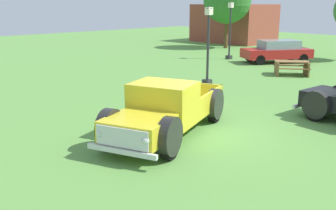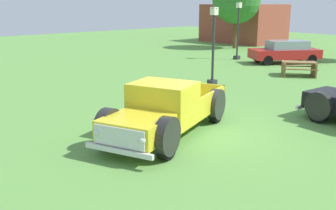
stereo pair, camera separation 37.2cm
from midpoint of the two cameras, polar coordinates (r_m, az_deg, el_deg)
ground_plane at (r=12.43m, az=3.33°, el=-3.57°), size 80.00×80.00×0.00m
pickup_truck_foreground at (r=11.48m, az=-1.75°, el=-1.02°), size 3.70×5.69×1.64m
sedan_distant_a at (r=27.21m, az=15.23°, el=7.62°), size 3.91×4.73×1.48m
lamp_post_near at (r=18.98m, az=5.30°, el=8.83°), size 0.36×0.36×3.76m
lamp_post_far at (r=28.16m, az=8.65°, el=10.86°), size 0.36×0.36×3.98m
picnic_table at (r=22.66m, az=17.12°, el=5.42°), size 2.33×2.27×0.78m
oak_tree_center at (r=35.13m, az=8.33°, el=14.96°), size 4.12×4.12×6.22m
brick_pavilion at (r=40.98m, az=9.27°, el=11.68°), size 7.30×5.29×3.73m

